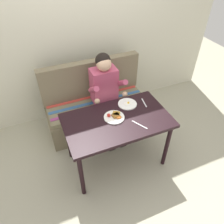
% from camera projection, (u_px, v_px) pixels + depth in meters
% --- Properties ---
extents(ground_plane, '(8.00, 8.00, 0.00)m').
position_uv_depth(ground_plane, '(116.00, 159.00, 2.90)').
color(ground_plane, '#A6A28A').
extents(back_wall, '(4.40, 0.10, 2.60)m').
position_uv_depth(back_wall, '(80.00, 30.00, 2.94)').
color(back_wall, beige).
rests_on(back_wall, ground).
extents(table, '(1.20, 0.70, 0.73)m').
position_uv_depth(table, '(117.00, 125.00, 2.48)').
color(table, black).
rests_on(table, ground).
extents(couch, '(1.44, 0.56, 1.00)m').
position_uv_depth(couch, '(96.00, 107.00, 3.22)').
color(couch, '#71654D').
rests_on(couch, ground).
extents(person, '(0.45, 0.61, 1.21)m').
position_uv_depth(person, '(106.00, 89.00, 2.86)').
color(person, '#B54765').
rests_on(person, ground).
extents(plate_breakfast, '(0.23, 0.23, 0.05)m').
position_uv_depth(plate_breakfast, '(114.00, 117.00, 2.44)').
color(plate_breakfast, white).
rests_on(plate_breakfast, table).
extents(plate_eggs, '(0.23, 0.23, 0.04)m').
position_uv_depth(plate_eggs, '(127.00, 104.00, 2.62)').
color(plate_eggs, white).
rests_on(plate_eggs, table).
extents(fork, '(0.04, 0.17, 0.00)m').
position_uv_depth(fork, '(144.00, 103.00, 2.65)').
color(fork, silver).
rests_on(fork, table).
extents(knife, '(0.11, 0.18, 0.00)m').
position_uv_depth(knife, '(140.00, 125.00, 2.36)').
color(knife, silver).
rests_on(knife, table).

